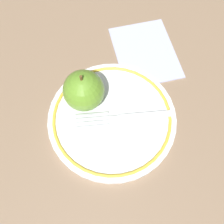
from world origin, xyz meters
The scene contains 5 objects.
ground_plane centered at (0.00, 0.00, 0.00)m, with size 2.00×2.00×0.00m, color #856A52.
plate centered at (0.02, -0.01, 0.01)m, with size 0.24×0.24×0.01m.
apple_red_whole centered at (-0.04, -0.02, 0.05)m, with size 0.07×0.07×0.08m.
fork centered at (0.03, 0.01, 0.02)m, with size 0.12×0.15×0.00m.
napkin_folded centered at (-0.05, 0.14, 0.00)m, with size 0.16×0.12×0.01m, color #B1B5D9.
Camera 1 is at (0.15, -0.13, 0.43)m, focal length 40.00 mm.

